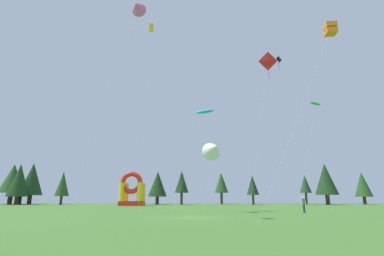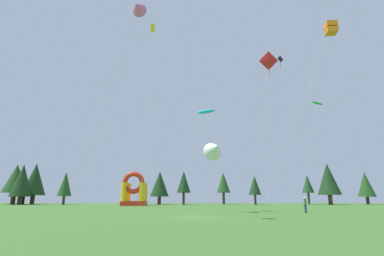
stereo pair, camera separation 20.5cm
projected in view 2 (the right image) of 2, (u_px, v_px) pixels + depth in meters
ground_plane at (192, 217)px, 25.28m from camera, size 120.00×120.00×0.00m
kite_green_parafoil at (316, 103)px, 52.82m from camera, size 5.97×1.86×18.99m
kite_pink_delta at (137, 7)px, 28.02m from camera, size 5.91×1.54×20.50m
kite_orange_box at (329, 29)px, 21.71m from camera, size 6.51×1.17×14.55m
kite_cyan_parafoil at (205, 112)px, 38.21m from camera, size 5.38×1.33×13.32m
kite_yellow_box at (151, 28)px, 44.58m from camera, size 0.61×6.78×27.83m
kite_red_diamond at (268, 62)px, 27.63m from camera, size 2.72×2.75×15.05m
kite_black_diamond at (279, 62)px, 47.36m from camera, size 5.85×2.26×24.18m
kite_white_delta at (214, 149)px, 34.98m from camera, size 2.84×2.97×8.77m
person_midfield at (304, 203)px, 32.48m from camera, size 0.38×0.38×1.78m
inflatable_orange_dome at (133, 193)px, 58.86m from camera, size 4.74×4.38×6.80m
tree_row_0 at (14, 178)px, 70.84m from camera, size 5.76×5.76×9.67m
tree_row_1 at (23, 186)px, 70.59m from camera, size 3.44×3.44×6.39m
tree_row_2 at (20, 185)px, 69.23m from camera, size 3.17×3.17×6.96m
tree_row_3 at (20, 180)px, 67.38m from camera, size 4.84×4.84×9.30m
tree_row_4 at (33, 179)px, 70.87m from camera, size 5.41×5.41×9.90m
tree_row_5 at (64, 184)px, 67.27m from camera, size 3.18×3.18×7.49m
tree_row_6 at (158, 184)px, 68.56m from camera, size 4.43×4.43×7.71m
tree_row_7 at (182, 182)px, 66.23m from camera, size 3.14×3.14×7.62m
tree_row_8 at (222, 183)px, 70.49m from camera, size 3.29×3.29×7.59m
tree_row_9 at (253, 185)px, 66.17m from camera, size 2.79×2.79×6.62m
tree_row_10 at (306, 184)px, 69.58m from camera, size 2.72×2.72×6.93m
tree_row_11 at (327, 179)px, 67.16m from camera, size 5.12×5.12×9.44m
tree_row_12 at (364, 184)px, 70.15m from camera, size 4.02×4.02×7.66m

